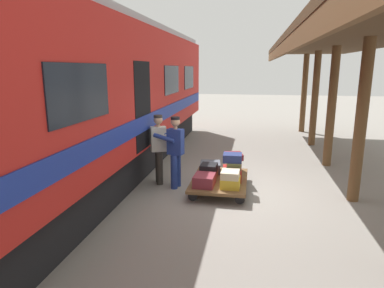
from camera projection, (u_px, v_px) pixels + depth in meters
name	position (u px, v px, depth m)	size (l,w,h in m)	color
ground_plane	(241.00, 193.00, 7.74)	(60.00, 60.00, 0.00)	gray
platform_canopy	(366.00, 45.00, 6.63)	(3.20, 17.36, 3.56)	brown
train_car	(82.00, 100.00, 7.94)	(3.02, 16.05, 4.00)	#B21E19
luggage_cart	(220.00, 181.00, 7.89)	(1.26, 1.89, 0.27)	brown
suitcase_burgundy_valise	(204.00, 180.00, 7.40)	(0.44, 0.56, 0.25)	maroon
suitcase_gray_aluminum	(233.00, 169.00, 8.31)	(0.40, 0.60, 0.19)	#9EA0A5
suitcase_red_plastic	(232.00, 174.00, 7.80)	(0.42, 0.56, 0.28)	#AD231E
suitcase_slate_roller	(210.00, 167.00, 8.40)	(0.49, 0.54, 0.24)	#4C515B
suitcase_brown_leather	(208.00, 175.00, 7.91)	(0.42, 0.59, 0.17)	brown
suitcase_yellow_case	(230.00, 182.00, 7.31)	(0.41, 0.47, 0.21)	gold
suitcase_olive_duffel	(234.00, 164.00, 7.76)	(0.30, 0.51, 0.16)	brown
suitcase_navy_fabric	(232.00, 158.00, 7.69)	(0.42, 0.38, 0.18)	navy
suitcase_tan_vintage	(233.00, 162.00, 8.31)	(0.36, 0.50, 0.15)	tan
suitcase_maroon_trunk	(234.00, 156.00, 8.29)	(0.41, 0.46, 0.14)	maroon
suitcase_cream_canvas	(230.00, 174.00, 7.26)	(0.38, 0.44, 0.16)	beige
suitcase_black_hardshell	(209.00, 168.00, 7.83)	(0.37, 0.42, 0.18)	black
porter_in_overalls	(175.00, 150.00, 7.93)	(0.72, 0.52, 1.70)	navy
porter_by_door	(159.00, 147.00, 8.24)	(0.74, 0.59, 1.70)	#332D28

